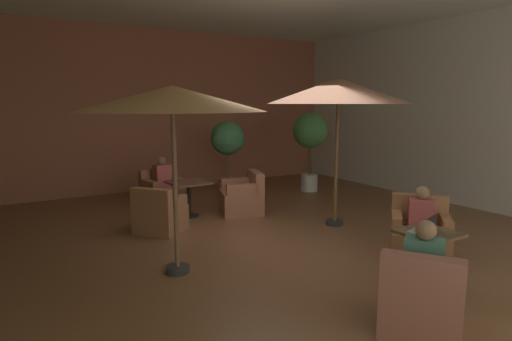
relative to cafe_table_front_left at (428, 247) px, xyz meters
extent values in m
cube|color=brown|center=(-0.66, 2.38, -0.51)|extent=(9.84, 10.33, 0.02)
cube|color=#A76048|center=(-0.66, 7.51, 1.52)|extent=(9.84, 0.08, 4.04)
cube|color=silver|center=(4.22, 2.38, 1.52)|extent=(0.08, 10.33, 4.04)
cylinder|color=black|center=(0.00, 0.00, -0.49)|extent=(0.39, 0.39, 0.02)
cylinder|color=black|center=(0.00, 0.00, -0.17)|extent=(0.07, 0.07, 0.66)
cube|color=brown|center=(0.00, 0.00, 0.18)|extent=(0.62, 0.62, 0.03)
cube|color=#9A613C|center=(0.78, 0.72, -0.30)|extent=(1.12, 1.12, 0.41)
cube|color=#9A613C|center=(1.01, 0.93, 0.13)|extent=(0.66, 0.70, 0.45)
cube|color=#9A613C|center=(0.97, 0.44, 0.02)|extent=(0.55, 0.52, 0.22)
cube|color=#9A613C|center=(0.53, 0.93, 0.02)|extent=(0.55, 0.52, 0.22)
cube|color=#985745|center=(-0.87, -0.60, -0.29)|extent=(1.05, 1.04, 0.43)
cube|color=#985745|center=(-1.12, -0.78, 0.14)|extent=(0.55, 0.69, 0.42)
cube|color=#985745|center=(-1.00, -0.34, 0.04)|extent=(0.58, 0.46, 0.22)
cube|color=#985745|center=(-0.67, -0.82, 0.04)|extent=(0.58, 0.46, 0.22)
cylinder|color=black|center=(-1.23, 4.51, -0.49)|extent=(0.37, 0.37, 0.02)
cylinder|color=black|center=(-1.23, 4.51, -0.17)|extent=(0.07, 0.07, 0.66)
cube|color=brown|center=(-1.23, 4.51, 0.18)|extent=(0.77, 0.77, 0.03)
cube|color=#A16143|center=(-1.42, 5.54, -0.29)|extent=(0.87, 0.83, 0.42)
cube|color=#A16143|center=(-1.46, 5.81, 0.11)|extent=(0.77, 0.29, 0.37)
cube|color=#A16143|center=(-1.10, 5.55, 0.02)|extent=(0.23, 0.56, 0.20)
cube|color=#A16143|center=(-1.72, 5.44, 0.02)|extent=(0.23, 0.56, 0.20)
cube|color=#985F3E|center=(-2.02, 3.84, -0.29)|extent=(1.00, 1.00, 0.44)
cube|color=#985F3E|center=(-2.23, 3.66, 0.12)|extent=(0.58, 0.65, 0.38)
cube|color=#985F3E|center=(-2.19, 4.09, 0.02)|extent=(0.50, 0.45, 0.18)
cube|color=#985F3E|center=(-1.80, 3.64, 0.02)|extent=(0.50, 0.45, 0.18)
cube|color=#9B5E43|center=(-0.24, 4.20, -0.28)|extent=(0.99, 1.00, 0.45)
cube|color=#9B5E43|center=(0.06, 4.10, 0.15)|extent=(0.41, 0.81, 0.40)
cube|color=#9B5E43|center=(-0.38, 3.89, 0.06)|extent=(0.63, 0.31, 0.21)
cube|color=#9B5E43|center=(-0.18, 4.53, 0.06)|extent=(0.63, 0.31, 0.21)
cylinder|color=#2D2D2D|center=(-2.42, 1.99, -0.46)|extent=(0.32, 0.32, 0.08)
cylinder|color=brown|center=(-2.42, 1.99, 0.68)|extent=(0.06, 0.06, 2.38)
cone|color=#A47146|center=(-2.42, 1.99, 1.76)|extent=(2.36, 2.36, 0.32)
cylinder|color=#2D2D2D|center=(0.85, 2.61, -0.46)|extent=(0.32, 0.32, 0.08)
cylinder|color=brown|center=(0.85, 2.61, 0.79)|extent=(0.06, 0.06, 2.59)
cone|color=#A06C53|center=(0.85, 2.61, 1.91)|extent=(2.51, 2.51, 0.44)
cylinder|color=silver|center=(2.33, 5.25, -0.29)|extent=(0.42, 0.42, 0.42)
cylinder|color=brown|center=(2.33, 5.25, 0.29)|extent=(0.06, 0.06, 0.74)
sphere|color=#488949|center=(2.33, 5.25, 1.03)|extent=(0.87, 0.87, 0.87)
cylinder|color=#AB694C|center=(0.33, 5.87, -0.31)|extent=(0.47, 0.47, 0.39)
cylinder|color=brown|center=(0.33, 5.87, 0.21)|extent=(0.06, 0.06, 0.65)
sphere|color=#407C4E|center=(0.33, 5.87, 0.88)|extent=(0.81, 0.81, 0.81)
cube|color=#A94848|center=(0.78, 0.72, 0.14)|extent=(0.38, 0.39, 0.45)
sphere|color=#8B6748|center=(0.78, 0.72, 0.45)|extent=(0.19, 0.19, 0.19)
cube|color=#B8514C|center=(-1.42, 5.54, 0.17)|extent=(0.37, 0.29, 0.50)
sphere|color=#88624C|center=(-1.42, 5.54, 0.50)|extent=(0.18, 0.18, 0.18)
cube|color=#426F5F|center=(-0.87, -0.60, 0.17)|extent=(0.38, 0.42, 0.49)
sphere|color=#866044|center=(-0.87, -0.60, 0.51)|extent=(0.20, 0.20, 0.20)
cylinder|color=white|center=(0.00, 0.03, 0.25)|extent=(0.08, 0.08, 0.11)
cube|color=#9EA0A5|center=(-0.06, 0.06, 0.20)|extent=(0.36, 0.30, 0.01)
cube|color=black|center=(-0.03, -0.05, 0.30)|extent=(0.30, 0.09, 0.19)
camera|label=1|loc=(-4.27, -3.12, 1.71)|focal=29.78mm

